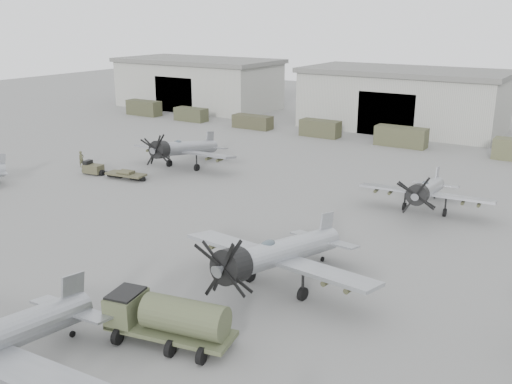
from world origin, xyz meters
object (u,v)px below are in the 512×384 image
aircraft_mid_2 (274,255)px  aircraft_far_0 (181,149)px  tug_trailer (105,171)px  ground_crew (81,159)px  aircraft_far_1 (426,191)px  fuel_tanker (168,317)px

aircraft_mid_2 → aircraft_far_0: 30.38m
aircraft_far_0 → tug_trailer: size_ratio=1.66×
aircraft_far_0 → ground_crew: aircraft_far_0 is taller
aircraft_far_0 → tug_trailer: bearing=-129.5°
aircraft_far_1 → tug_trailer: bearing=-174.2°
aircraft_mid_2 → aircraft_far_0: bearing=145.8°
aircraft_far_1 → ground_crew: aircraft_far_1 is taller
aircraft_far_1 → tug_trailer: aircraft_far_1 is taller
aircraft_mid_2 → ground_crew: (-33.22, 14.11, -1.50)m
aircraft_far_0 → ground_crew: bearing=-154.6°
aircraft_far_1 → ground_crew: bearing=-177.5°
aircraft_far_0 → ground_crew: 11.33m
aircraft_far_0 → fuel_tanker: aircraft_far_0 is taller
tug_trailer → aircraft_far_1: bearing=3.4°
aircraft_far_0 → aircraft_far_1: size_ratio=1.10×
aircraft_mid_2 → tug_trailer: size_ratio=1.77×
fuel_tanker → tug_trailer: size_ratio=0.93×
tug_trailer → ground_crew: bearing=158.7°
aircraft_mid_2 → tug_trailer: 31.04m
aircraft_far_1 → ground_crew: size_ratio=6.24×
aircraft_far_0 → aircraft_mid_2: bearing=-42.8°
aircraft_mid_2 → fuel_tanker: bearing=-96.0°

